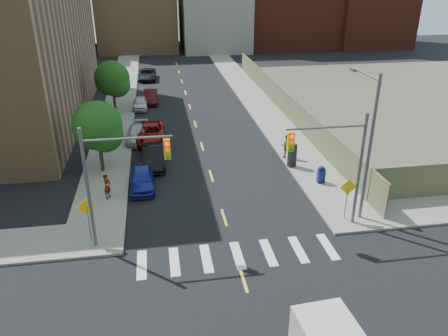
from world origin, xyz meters
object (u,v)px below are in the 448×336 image
object	(u,v)px
parked_car_red	(151,133)
pedestrian_east	(287,146)
payphone	(292,155)
parked_car_black	(153,156)
parked_car_grey	(147,74)
parked_car_white	(140,103)
pedestrian_west	(107,186)
parked_car_silver	(138,134)
parked_car_blue	(142,179)
parked_car_maroon	(151,97)
mailbox	(321,175)

from	to	relation	value
parked_car_red	pedestrian_east	world-z (taller)	pedestrian_east
payphone	parked_car_black	bearing A→B (deg)	156.35
parked_car_grey	parked_car_white	bearing A→B (deg)	-90.53
parked_car_white	payphone	world-z (taller)	payphone
parked_car_red	pedestrian_west	world-z (taller)	pedestrian_west
parked_car_silver	parked_car_blue	bearing A→B (deg)	-82.92
parked_car_maroon	pedestrian_east	bearing A→B (deg)	-59.57
parked_car_maroon	parked_car_grey	world-z (taller)	parked_car_grey
parked_car_silver	mailbox	distance (m)	16.93
parked_car_white	mailbox	size ratio (longest dim) A/B	3.09
parked_car_grey	mailbox	bearing A→B (deg)	-68.04
parked_car_silver	parked_car_white	distance (m)	9.84
parked_car_blue	pedestrian_east	world-z (taller)	pedestrian_east
parked_car_blue	parked_car_red	size ratio (longest dim) A/B	0.77
parked_car_silver	payphone	distance (m)	14.16
parked_car_blue	payphone	distance (m)	11.45
parked_car_grey	pedestrian_west	distance (m)	34.50
parked_car_silver	pedestrian_west	size ratio (longest dim) A/B	2.72
parked_car_blue	parked_car_grey	xyz separation A→B (m)	(0.39, 33.00, -0.00)
mailbox	pedestrian_west	bearing A→B (deg)	178.39
parked_car_maroon	pedestrian_east	size ratio (longest dim) A/B	2.22
parked_car_black	parked_car_blue	bearing A→B (deg)	-104.53
parked_car_blue	parked_car_black	size ratio (longest dim) A/B	0.90
mailbox	pedestrian_east	bearing A→B (deg)	101.93
parked_car_black	parked_car_red	bearing A→B (deg)	89.49
payphone	parked_car_blue	bearing A→B (deg)	176.00
parked_car_silver	payphone	bearing A→B (deg)	-29.27
parked_car_blue	mailbox	distance (m)	12.65
pedestrian_west	pedestrian_east	xyz separation A→B (m)	(13.63, 4.73, 0.12)
mailbox	payphone	distance (m)	3.26
parked_car_red	mailbox	distance (m)	15.92
parked_car_silver	pedestrian_west	distance (m)	10.89
parked_car_black	parked_car_white	bearing A→B (deg)	92.45
parked_car_grey	mailbox	size ratio (longest dim) A/B	4.13
parked_car_white	pedestrian_west	distance (m)	20.67
parked_car_maroon	parked_car_red	bearing A→B (deg)	-90.60
parked_car_blue	pedestrian_east	distance (m)	11.91
parked_car_red	parked_car_white	size ratio (longest dim) A/B	1.41
parked_car_maroon	parked_car_black	bearing A→B (deg)	-89.98
parked_car_blue	parked_car_maroon	xyz separation A→B (m)	(0.84, 21.38, -0.01)
parked_car_grey	parked_car_black	bearing A→B (deg)	-86.60
parked_car_white	pedestrian_east	world-z (taller)	pedestrian_east
parked_car_red	parked_car_silver	xyz separation A→B (m)	(-1.16, 0.22, -0.08)
parked_car_black	payphone	world-z (taller)	payphone
parked_car_silver	mailbox	size ratio (longest dim) A/B	3.71
mailbox	parked_car_blue	bearing A→B (deg)	171.99
mailbox	parked_car_silver	bearing A→B (deg)	138.96
parked_car_black	mailbox	xyz separation A→B (m)	(11.72, -5.24, -0.02)
parked_car_white	mailbox	bearing A→B (deg)	-56.59
parked_car_maroon	parked_car_grey	bearing A→B (deg)	92.22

